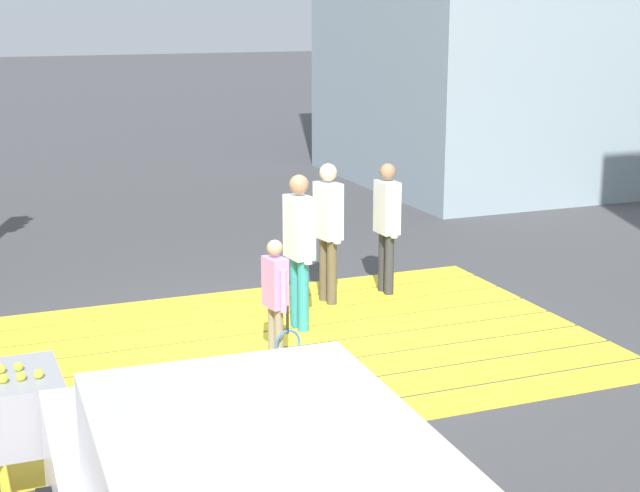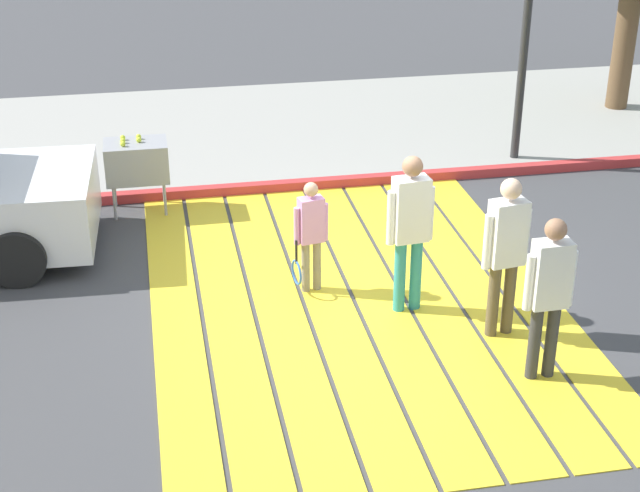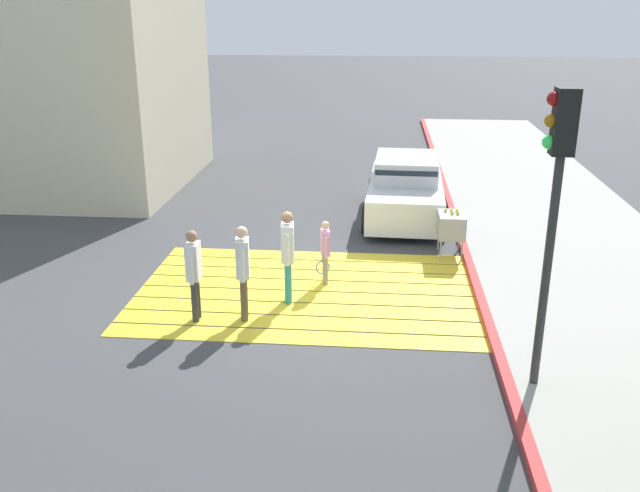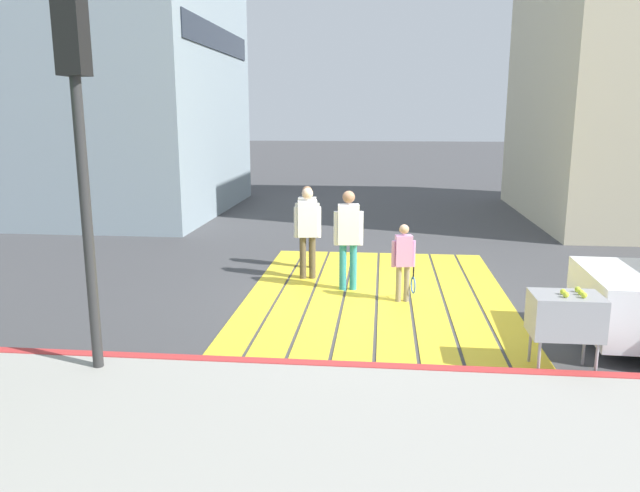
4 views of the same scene
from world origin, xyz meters
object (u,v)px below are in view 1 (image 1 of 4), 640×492
pedestrian_adult_trailing (328,223)px  pedestrian_child_with_racket (276,296)px  pedestrian_adult_lead (387,219)px  pedestrian_adult_side (299,241)px  tennis_ball_cart (22,406)px

pedestrian_adult_trailing → pedestrian_child_with_racket: pedestrian_adult_trailing is taller
pedestrian_adult_lead → pedestrian_child_with_racket: (-2.09, -1.83, -0.23)m
pedestrian_adult_trailing → pedestrian_adult_side: size_ratio=0.98×
pedestrian_adult_trailing → pedestrian_adult_lead: bearing=7.3°
tennis_ball_cart → pedestrian_child_with_racket: 3.14m
tennis_ball_cart → pedestrian_child_with_racket: pedestrian_child_with_racket is taller
pedestrian_child_with_racket → pedestrian_adult_side: bearing=57.2°
tennis_ball_cart → pedestrian_adult_lead: (4.66, 3.63, 0.26)m
tennis_ball_cart → pedestrian_adult_side: bearing=40.7°
tennis_ball_cart → pedestrian_adult_trailing: 5.22m
pedestrian_adult_lead → pedestrian_child_with_racket: 2.78m
pedestrian_adult_trailing → pedestrian_adult_side: 1.03m
pedestrian_adult_trailing → pedestrian_child_with_racket: bearing=-126.3°
pedestrian_adult_side → pedestrian_adult_trailing: bearing=49.9°
pedestrian_adult_lead → pedestrian_adult_trailing: 0.83m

